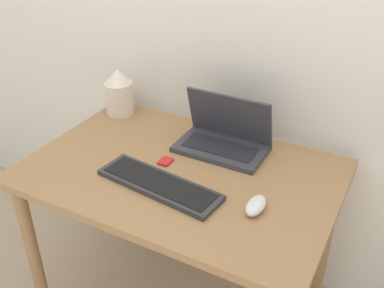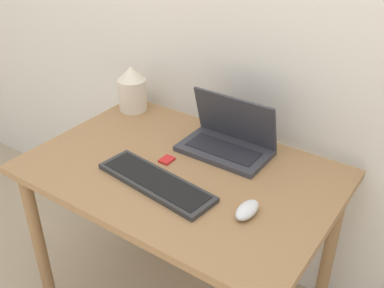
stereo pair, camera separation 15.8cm
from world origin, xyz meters
name	(u,v)px [view 2 (the right image)]	position (x,y,z in m)	size (l,w,h in m)	color
wall_back	(248,0)	(0.00, 0.80, 1.25)	(6.00, 0.05, 2.50)	silver
desk	(181,190)	(0.00, 0.37, 0.64)	(1.11, 0.74, 0.73)	olive
laptop	(228,139)	(0.07, 0.58, 0.78)	(0.34, 0.21, 0.22)	#333338
keyboard	(156,182)	(-0.01, 0.24, 0.74)	(0.46, 0.19, 0.02)	#2D2D2D
mouse	(247,210)	(0.32, 0.28, 0.75)	(0.06, 0.11, 0.04)	silver
vase	(132,89)	(-0.46, 0.64, 0.84)	(0.12, 0.12, 0.21)	beige
mp3_player	(167,160)	(-0.07, 0.38, 0.74)	(0.04, 0.05, 0.01)	red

